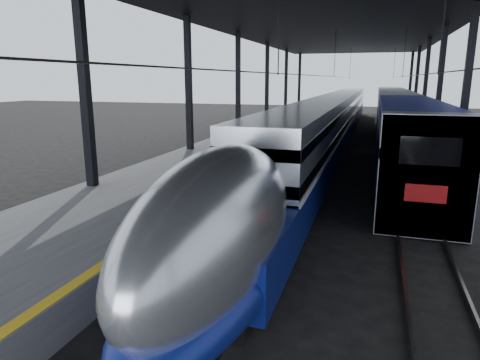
% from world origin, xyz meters
% --- Properties ---
extents(ground, '(160.00, 160.00, 0.00)m').
position_xyz_m(ground, '(0.00, 0.00, 0.00)').
color(ground, black).
rests_on(ground, ground).
extents(platform, '(6.00, 80.00, 1.00)m').
position_xyz_m(platform, '(-3.50, 20.00, 0.50)').
color(platform, '#4C4C4F').
rests_on(platform, ground).
extents(yellow_strip, '(0.30, 80.00, 0.01)m').
position_xyz_m(yellow_strip, '(-0.70, 20.00, 1.00)').
color(yellow_strip, gold).
rests_on(yellow_strip, platform).
extents(rails, '(6.52, 80.00, 0.16)m').
position_xyz_m(rails, '(4.50, 20.00, 0.08)').
color(rails, slate).
rests_on(rails, ground).
extents(canopy, '(18.00, 75.00, 9.47)m').
position_xyz_m(canopy, '(1.90, 20.00, 9.12)').
color(canopy, black).
rests_on(canopy, ground).
extents(tgv_train, '(2.78, 65.20, 3.98)m').
position_xyz_m(tgv_train, '(2.00, 26.51, 1.86)').
color(tgv_train, silver).
rests_on(tgv_train, ground).
extents(second_train, '(3.07, 56.05, 4.23)m').
position_xyz_m(second_train, '(7.00, 32.34, 2.14)').
color(second_train, navy).
rests_on(second_train, ground).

